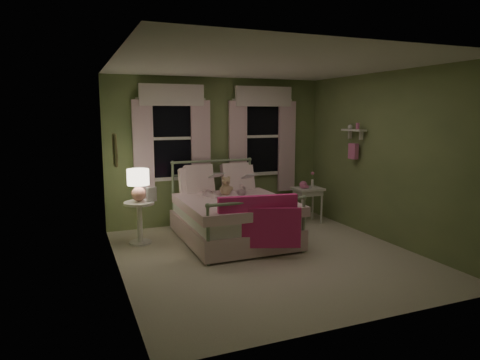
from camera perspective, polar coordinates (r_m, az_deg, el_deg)
name	(u,v)px	position (r m, az deg, el deg)	size (l,w,h in m)	color
room_shell	(269,164)	(5.81, 3.88, 2.19)	(4.20, 4.20, 4.20)	white
bed	(232,215)	(6.75, -1.11, -4.75)	(1.58, 2.04, 1.18)	white
pink_throw	(259,216)	(5.77, 2.53, -4.79)	(1.10, 0.43, 0.71)	#FF318E
child_left	(206,175)	(6.94, -4.53, 0.66)	(0.30, 0.20, 0.83)	#F7D1DD
child_right	(238,178)	(7.14, -0.23, 0.21)	(0.32, 0.25, 0.66)	#F7D1DD
book_left	(211,179)	(6.71, -3.88, 0.18)	(0.20, 0.27, 0.03)	beige
book_right	(244,179)	(6.90, 0.54, 0.09)	(0.20, 0.27, 0.02)	beige
teddy_bear	(226,187)	(6.91, -1.90, -0.98)	(0.23, 0.19, 0.31)	tan
nightstand_left	(140,217)	(6.70, -13.25, -4.78)	(0.46, 0.46, 0.65)	white
table_lamp	(138,182)	(6.60, -13.41, -0.25)	(0.33, 0.33, 0.49)	#E39786
book_nightstand	(147,202)	(6.59, -12.36, -2.85)	(0.16, 0.22, 0.02)	beige
nightstand_right	(308,193)	(7.80, 9.04, -1.75)	(0.50, 0.40, 0.64)	white
pink_toy	(303,185)	(7.72, 8.45, -0.65)	(0.14, 0.18, 0.14)	pink
bud_vase	(312,179)	(7.87, 9.64, 0.09)	(0.06, 0.06, 0.28)	white
window_left	(172,134)	(7.42, -9.01, 6.05)	(1.34, 0.13, 1.96)	black
window_right	(263,133)	(7.97, 3.05, 6.33)	(1.34, 0.13, 1.96)	black
wall_shelf	(354,141)	(7.38, 14.91, 5.08)	(0.15, 0.50, 0.60)	white
framed_picture	(115,150)	(5.84, -16.34, 3.87)	(0.03, 0.32, 0.42)	beige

